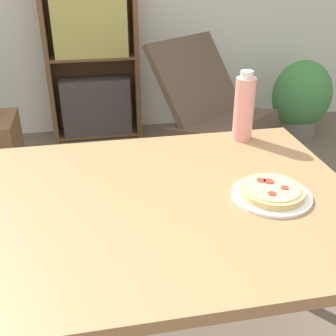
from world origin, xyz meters
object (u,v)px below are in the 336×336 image
at_px(pizza_on_plate, 272,192).
at_px(bookshelf, 93,64).
at_px(drink_bottle, 244,108).
at_px(potted_plant_floor, 301,98).
at_px(lounge_chair_far, 212,127).

distance_m(pizza_on_plate, bookshelf, 2.49).
bearing_deg(pizza_on_plate, bookshelf, 100.91).
bearing_deg(drink_bottle, potted_plant_floor, 55.15).
xyz_separation_m(drink_bottle, lounge_chair_far, (0.28, 1.30, -0.61)).
distance_m(drink_bottle, lounge_chair_far, 1.46).
distance_m(pizza_on_plate, drink_bottle, 0.46).
bearing_deg(drink_bottle, lounge_chair_far, 77.97).
relative_size(pizza_on_plate, bookshelf, 0.18).
height_order(drink_bottle, potted_plant_floor, drink_bottle).
xyz_separation_m(bookshelf, potted_plant_floor, (1.69, -0.34, -0.29)).
xyz_separation_m(pizza_on_plate, lounge_chair_far, (0.34, 1.74, -0.50)).
distance_m(drink_bottle, potted_plant_floor, 2.10).
height_order(lounge_chair_far, potted_plant_floor, lounge_chair_far).
bearing_deg(lounge_chair_far, bookshelf, 103.70).
bearing_deg(potted_plant_floor, pizza_on_plate, -120.11).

